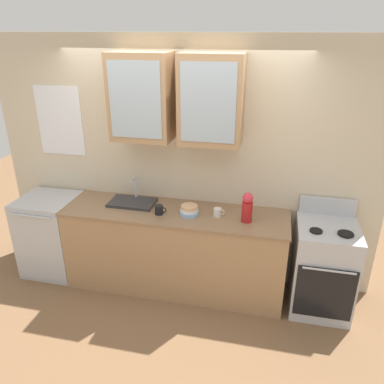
{
  "coord_description": "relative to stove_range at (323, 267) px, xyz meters",
  "views": [
    {
      "loc": [
        0.95,
        -3.38,
        2.68
      ],
      "look_at": [
        0.19,
        0.0,
        1.17
      ],
      "focal_mm": 35.2,
      "sensor_mm": 36.0,
      "label": 1
    }
  ],
  "objects": [
    {
      "name": "ground_plane",
      "position": [
        -1.54,
        0.0,
        -0.47
      ],
      "size": [
        10.0,
        10.0,
        0.0
      ],
      "primitive_type": "plane",
      "color": "brown"
    },
    {
      "name": "back_wall_unit",
      "position": [
        -1.54,
        0.31,
        1.04
      ],
      "size": [
        4.18,
        0.47,
        2.65
      ],
      "color": "beige",
      "rests_on": "ground_plane"
    },
    {
      "name": "counter",
      "position": [
        -1.54,
        0.0,
        -0.01
      ],
      "size": [
        2.36,
        0.65,
        0.93
      ],
      "color": "#A87F56",
      "rests_on": "ground_plane"
    },
    {
      "name": "stove_range",
      "position": [
        0.0,
        0.0,
        0.0
      ],
      "size": [
        0.58,
        0.67,
        1.11
      ],
      "color": "silver",
      "rests_on": "ground_plane"
    },
    {
      "name": "sink_faucet",
      "position": [
        -2.03,
        0.09,
        0.48
      ],
      "size": [
        0.49,
        0.3,
        0.27
      ],
      "color": "#2D2D30",
      "rests_on": "counter"
    },
    {
      "name": "bowl_stack",
      "position": [
        -1.37,
        -0.03,
        0.51
      ],
      "size": [
        0.19,
        0.19,
        0.1
      ],
      "color": "#8CB7E0",
      "rests_on": "counter"
    },
    {
      "name": "vase",
      "position": [
        -0.79,
        -0.05,
        0.61
      ],
      "size": [
        0.11,
        0.11,
        0.3
      ],
      "color": "#B21E1E",
      "rests_on": "counter"
    },
    {
      "name": "cup_near_sink",
      "position": [
        -1.67,
        -0.09,
        0.51
      ],
      "size": [
        0.12,
        0.09,
        0.1
      ],
      "color": "black",
      "rests_on": "counter"
    },
    {
      "name": "cup_near_bowls",
      "position": [
        -1.08,
        -0.0,
        0.5
      ],
      "size": [
        0.11,
        0.08,
        0.09
      ],
      "color": "silver",
      "rests_on": "counter"
    },
    {
      "name": "dishwasher",
      "position": [
        -3.02,
        -0.0,
        -0.01
      ],
      "size": [
        0.64,
        0.63,
        0.93
      ],
      "color": "silver",
      "rests_on": "ground_plane"
    }
  ]
}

